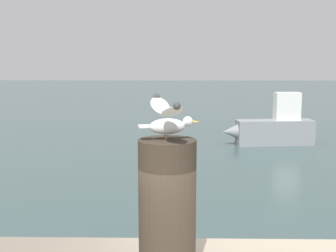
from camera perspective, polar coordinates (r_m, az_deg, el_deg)
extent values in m
cylinder|color=#382D23|center=(3.03, -0.10, -9.96)|extent=(0.37, 0.37, 0.89)
cylinder|color=tan|center=(2.90, -0.22, -1.42)|extent=(0.01, 0.01, 0.04)
cylinder|color=tan|center=(2.94, -0.36, -1.30)|extent=(0.01, 0.01, 0.04)
ellipsoid|color=silver|center=(2.91, -0.10, -0.04)|extent=(0.24, 0.14, 0.10)
sphere|color=silver|center=(2.94, 2.44, 0.57)|extent=(0.06, 0.06, 0.06)
cone|color=yellow|center=(2.95, 3.46, 0.52)|extent=(0.05, 0.03, 0.02)
cube|color=silver|center=(2.88, -2.92, -0.03)|extent=(0.09, 0.09, 0.01)
ellipsoid|color=silver|center=(2.72, 0.48, 1.76)|extent=(0.18, 0.29, 0.10)
sphere|color=#383838|center=(2.59, 1.07, 2.45)|extent=(0.04, 0.04, 0.04)
ellipsoid|color=silver|center=(3.07, -0.98, 2.54)|extent=(0.18, 0.29, 0.10)
sphere|color=#383838|center=(3.19, -1.40, 3.58)|extent=(0.04, 0.04, 0.04)
cube|color=gray|center=(17.52, 12.87, -0.77)|extent=(2.85, 1.03, 0.91)
cone|color=gray|center=(17.11, 7.81, -0.70)|extent=(0.75, 0.75, 0.68)
cube|color=white|center=(17.53, 14.32, 2.35)|extent=(0.95, 0.54, 1.01)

